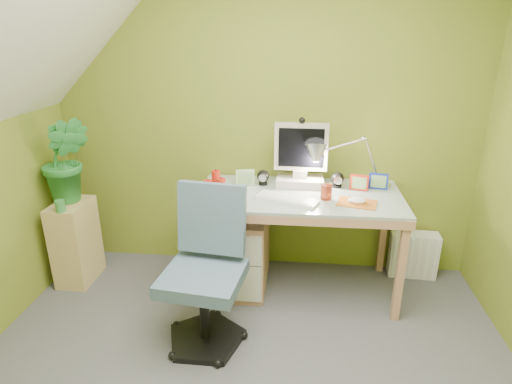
# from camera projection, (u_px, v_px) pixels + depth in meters

# --- Properties ---
(wall_back) EXTENTS (3.20, 0.01, 2.40)m
(wall_back) POSITION_uv_depth(u_px,v_px,m) (264.00, 120.00, 3.20)
(wall_back) COLOR olive
(wall_back) RESTS_ON floor
(desk) EXTENTS (1.43, 0.72, 0.76)m
(desk) POSITION_uv_depth(u_px,v_px,m) (297.00, 242.00, 3.12)
(desk) COLOR tan
(desk) RESTS_ON floor
(monitor) EXTENTS (0.37, 0.22, 0.50)m
(monitor) POSITION_uv_depth(u_px,v_px,m) (301.00, 152.00, 3.07)
(monitor) COLOR #BAB2A8
(monitor) RESTS_ON desk
(speaker_left) EXTENTS (0.11, 0.11, 0.11)m
(speaker_left) POSITION_uv_depth(u_px,v_px,m) (263.00, 178.00, 3.14)
(speaker_left) COLOR black
(speaker_left) RESTS_ON desk
(speaker_right) EXTENTS (0.11, 0.11, 0.11)m
(speaker_right) POSITION_uv_depth(u_px,v_px,m) (337.00, 180.00, 3.09)
(speaker_right) COLOR black
(speaker_right) RESTS_ON desk
(keyboard) EXTENTS (0.44, 0.28, 0.02)m
(keyboard) POSITION_uv_depth(u_px,v_px,m) (287.00, 199.00, 2.86)
(keyboard) COLOR white
(keyboard) RESTS_ON desk
(mousepad) EXTENTS (0.29, 0.23, 0.01)m
(mousepad) POSITION_uv_depth(u_px,v_px,m) (357.00, 203.00, 2.82)
(mousepad) COLOR #BD621D
(mousepad) RESTS_ON desk
(mouse) EXTENTS (0.12, 0.08, 0.04)m
(mouse) POSITION_uv_depth(u_px,v_px,m) (357.00, 201.00, 2.81)
(mouse) COLOR white
(mouse) RESTS_ON mousepad
(amber_tumbler) EXTENTS (0.09, 0.09, 0.10)m
(amber_tumbler) POSITION_uv_depth(u_px,v_px,m) (326.00, 192.00, 2.88)
(amber_tumbler) COLOR maroon
(amber_tumbler) RESTS_ON desk
(candle_cluster) EXTENTS (0.20, 0.19, 0.13)m
(candle_cluster) POSITION_uv_depth(u_px,v_px,m) (215.00, 181.00, 3.03)
(candle_cluster) COLOR red
(candle_cluster) RESTS_ON desk
(photo_frame_red) EXTENTS (0.13, 0.05, 0.11)m
(photo_frame_red) POSITION_uv_depth(u_px,v_px,m) (359.00, 183.00, 3.04)
(photo_frame_red) COLOR red
(photo_frame_red) RESTS_ON desk
(photo_frame_blue) EXTENTS (0.14, 0.04, 0.11)m
(photo_frame_blue) POSITION_uv_depth(u_px,v_px,m) (378.00, 181.00, 3.06)
(photo_frame_blue) COLOR navy
(photo_frame_blue) RESTS_ON desk
(photo_frame_green) EXTENTS (0.14, 0.04, 0.12)m
(photo_frame_green) POSITION_uv_depth(u_px,v_px,m) (245.00, 177.00, 3.14)
(photo_frame_green) COLOR #9AB97F
(photo_frame_green) RESTS_ON desk
(desk_lamp) EXTENTS (0.55, 0.32, 0.55)m
(desk_lamp) POSITION_uv_depth(u_px,v_px,m) (365.00, 150.00, 3.01)
(desk_lamp) COLOR silver
(desk_lamp) RESTS_ON desk
(side_ledge) EXTENTS (0.24, 0.37, 0.64)m
(side_ledge) POSITION_uv_depth(u_px,v_px,m) (76.00, 242.00, 3.26)
(side_ledge) COLOR tan
(side_ledge) RESTS_ON floor
(potted_plant) EXTENTS (0.40, 0.35, 0.63)m
(potted_plant) POSITION_uv_depth(u_px,v_px,m) (66.00, 160.00, 3.07)
(potted_plant) COLOR #2A7F35
(potted_plant) RESTS_ON side_ledge
(green_cup) EXTENTS (0.07, 0.07, 0.08)m
(green_cup) POSITION_uv_depth(u_px,v_px,m) (60.00, 206.00, 2.99)
(green_cup) COLOR #3B8E41
(green_cup) RESTS_ON side_ledge
(task_chair) EXTENTS (0.58, 0.58, 0.95)m
(task_chair) POSITION_uv_depth(u_px,v_px,m) (203.00, 276.00, 2.52)
(task_chair) COLOR #475E74
(task_chair) RESTS_ON floor
(radiator) EXTENTS (0.37, 0.16, 0.36)m
(radiator) POSITION_uv_depth(u_px,v_px,m) (413.00, 254.00, 3.36)
(radiator) COLOR silver
(radiator) RESTS_ON floor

